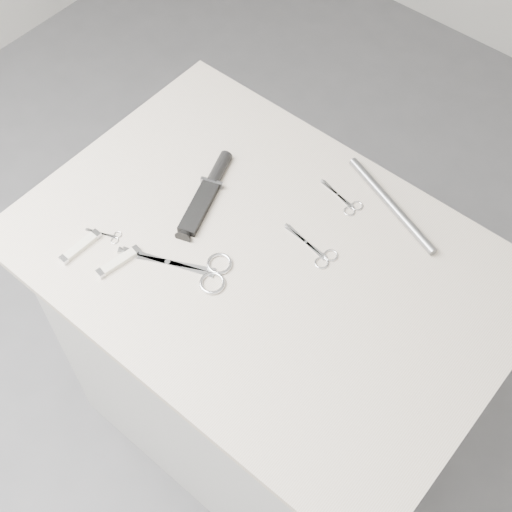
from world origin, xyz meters
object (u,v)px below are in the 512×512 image
Objects in this scene: large_shears at (198,269)px; embroidery_scissors_a at (317,252)px; plinth at (264,360)px; tiny_scissors at (108,235)px; embroidery_scissors_b at (346,202)px; pocket_knife_b at (80,246)px; metal_rail at (391,205)px; pocket_knife_a at (119,261)px; sheathed_knife at (208,189)px.

embroidery_scissors_a is at bearing 25.80° from large_shears.
tiny_scissors is at bearing -149.59° from plinth.
pocket_knife_b is (-0.34, -0.44, 0.00)m from embroidery_scissors_b.
large_shears is at bearing -118.40° from metal_rail.
metal_rail reaches higher than plinth.
large_shears is 2.99× the size of tiny_scissors.
pocket_knife_b is at bearing 116.01° from pocket_knife_a.
sheathed_knife is at bearing 47.52° from tiny_scissors.
embroidery_scissors_b is 0.49m from pocket_knife_a.
tiny_scissors is 0.23m from sheathed_knife.
embroidery_scissors_a is at bearing -66.65° from embroidery_scissors_b.
embroidery_scissors_a and tiny_scissors have the same top height.
pocket_knife_a is 0.36× the size of metal_rail.
pocket_knife_a is at bearing -47.96° from tiny_scissors.
tiny_scissors is at bearing -16.62° from pocket_knife_b.
embroidery_scissors_a is 1.33× the size of pocket_knife_b.
sheathed_knife is (0.08, 0.22, 0.01)m from tiny_scissors.
metal_rail reaches higher than pocket_knife_a.
embroidery_scissors_b is at bearing 27.74° from tiny_scissors.
sheathed_knife is (-0.12, 0.16, 0.01)m from large_shears.
metal_rail is at bearing -25.85° from pocket_knife_a.
tiny_scissors is (-0.32, -0.39, -0.00)m from embroidery_scissors_b.
large_shears reaches higher than tiny_scissors.
tiny_scissors is at bearing 171.76° from large_shears.
tiny_scissors is 0.33× the size of sheathed_knife.
embroidery_scissors_a is (0.07, 0.08, 0.47)m from plinth.
metal_rail reaches higher than embroidery_scissors_a.
embroidery_scissors_a is 1.17× the size of embroidery_scissors_b.
tiny_scissors is 0.75× the size of pocket_knife_a.
large_shears is 0.20m from sheathed_knife.
large_shears is 2.29× the size of pocket_knife_b.
large_shears is 2.24× the size of pocket_knife_a.
embroidery_scissors_b is 0.56m from pocket_knife_b.
embroidery_scissors_a is at bearing 12.30° from tiny_scissors.
plinth is 8.11× the size of embroidery_scissors_b.
sheathed_knife is (-0.24, -0.17, 0.01)m from embroidery_scissors_b.
pocket_knife_b is 0.35× the size of metal_rail.
plinth is 0.56m from metal_rail.
tiny_scissors reaches higher than plinth.
embroidery_scissors_a is at bearing -49.16° from pocket_knife_b.
pocket_knife_a reaches higher than embroidery_scissors_b.
pocket_knife_b reaches higher than embroidery_scissors_a.
sheathed_knife is 2.30× the size of pocket_knife_b.
large_shears is at bearing -99.97° from embroidery_scissors_b.
tiny_scissors is at bearing -132.87° from metal_rail.
embroidery_scissors_b is 1.10× the size of pocket_knife_a.
pocket_knife_b reaches higher than large_shears.
plinth is at bearing -51.52° from pocket_knife_b.
metal_rail is (0.08, 0.05, 0.01)m from embroidery_scissors_b.
pocket_knife_a is at bearing -125.81° from metal_rail.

